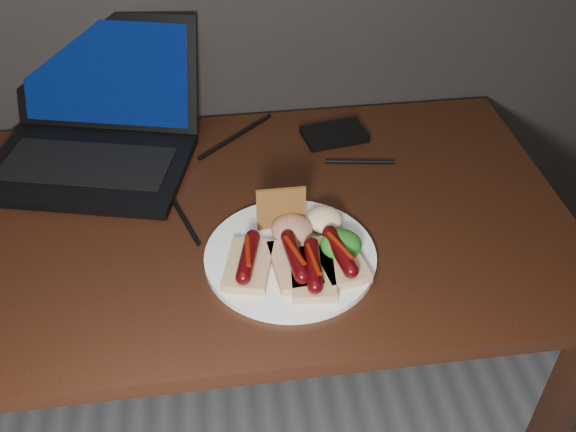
{
  "coord_description": "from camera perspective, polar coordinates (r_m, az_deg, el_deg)",
  "views": [
    {
      "loc": [
        0.06,
        0.48,
        1.51
      ],
      "look_at": [
        0.17,
        1.28,
        0.82
      ],
      "focal_mm": 40.0,
      "sensor_mm": 36.0,
      "label": 1
    }
  ],
  "objects": [
    {
      "name": "desk",
      "position": [
        1.24,
        -8.47,
        -3.42
      ],
      "size": [
        1.4,
        0.7,
        0.75
      ],
      "color": "#34160D",
      "rests_on": "ground"
    },
    {
      "name": "salad_greens",
      "position": [
        1.07,
        4.72,
        -2.55
      ],
      "size": [
        0.07,
        0.07,
        0.04
      ],
      "primitive_type": "ellipsoid",
      "color": "#115410",
      "rests_on": "plate"
    },
    {
      "name": "coleslaw_mound",
      "position": [
        1.12,
        3.25,
        -0.31
      ],
      "size": [
        0.06,
        0.06,
        0.04
      ],
      "primitive_type": "ellipsoid",
      "color": "silver",
      "rests_on": "plate"
    },
    {
      "name": "desk_cables",
      "position": [
        1.27,
        -9.85,
        3.21
      ],
      "size": [
        0.86,
        0.41,
        0.01
      ],
      "color": "black",
      "rests_on": "desk"
    },
    {
      "name": "bread_sausage_center",
      "position": [
        1.04,
        0.59,
        -4.02
      ],
      "size": [
        0.08,
        0.12,
        0.04
      ],
      "color": "#E1BE84",
      "rests_on": "plate"
    },
    {
      "name": "laptop",
      "position": [
        1.36,
        -16.88,
        7.11
      ],
      "size": [
        0.46,
        0.43,
        0.25
      ],
      "color": "black",
      "rests_on": "desk"
    },
    {
      "name": "bread_sausage_right",
      "position": [
        1.06,
        4.61,
        -3.59
      ],
      "size": [
        0.09,
        0.13,
        0.04
      ],
      "color": "#E1BE84",
      "rests_on": "plate"
    },
    {
      "name": "plate",
      "position": [
        1.09,
        0.21,
        -3.59
      ],
      "size": [
        0.32,
        0.32,
        0.01
      ],
      "primitive_type": "cylinder",
      "rotation": [
        0.0,
        0.0,
        -0.09
      ],
      "color": "white",
      "rests_on": "desk"
    },
    {
      "name": "bread_sausage_extra",
      "position": [
        1.03,
        2.23,
        -4.81
      ],
      "size": [
        0.08,
        0.12,
        0.04
      ],
      "color": "#E1BE84",
      "rests_on": "plate"
    },
    {
      "name": "salsa_mound",
      "position": [
        1.1,
        0.36,
        -1.19
      ],
      "size": [
        0.07,
        0.07,
        0.04
      ],
      "primitive_type": "ellipsoid",
      "color": "#A61015",
      "rests_on": "plate"
    },
    {
      "name": "crispbread",
      "position": [
        1.1,
        -0.62,
        0.67
      ],
      "size": [
        0.09,
        0.01,
        0.08
      ],
      "primitive_type": "cube",
      "color": "#9C612A",
      "rests_on": "plate"
    },
    {
      "name": "bread_sausage_left",
      "position": [
        1.05,
        -3.54,
        -4.07
      ],
      "size": [
        0.1,
        0.13,
        0.04
      ],
      "color": "#E1BE84",
      "rests_on": "plate"
    },
    {
      "name": "hard_drive",
      "position": [
        1.38,
        4.13,
        7.27
      ],
      "size": [
        0.14,
        0.1,
        0.02
      ],
      "primitive_type": "cube",
      "rotation": [
        0.0,
        0.0,
        0.17
      ],
      "color": "black",
      "rests_on": "desk"
    }
  ]
}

